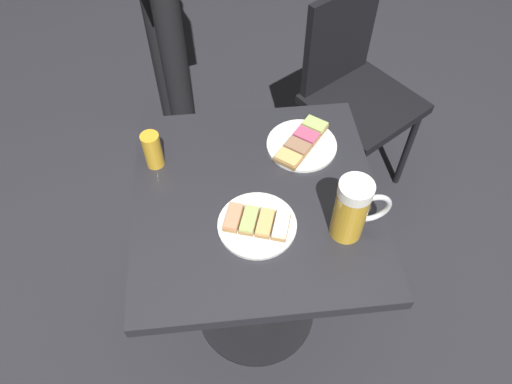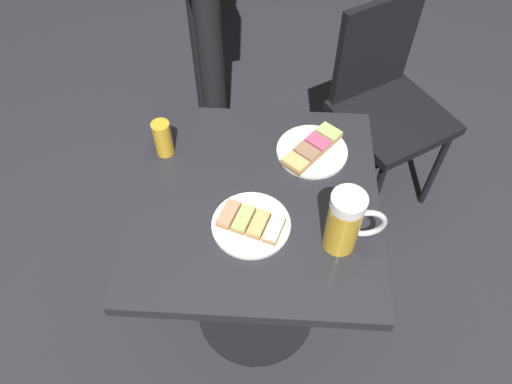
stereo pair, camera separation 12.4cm
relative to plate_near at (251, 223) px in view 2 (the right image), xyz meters
The scene contains 7 objects.
ground_plane 0.73m from the plate_near, behind, with size 6.00×6.00×0.00m, color #28282D.
cafe_table 0.21m from the plate_near, behind, with size 0.67×0.65×0.71m.
plate_near is the anchor object (origin of this frame).
plate_far 0.30m from the plate_near, 148.97° to the left, with size 0.20×0.20×0.03m.
beer_mug 0.24m from the plate_near, 80.43° to the left, with size 0.08×0.14×0.18m.
beer_glass_small 0.35m from the plate_near, 132.60° to the right, with size 0.05×0.05×0.11m, color gold.
cafe_chair 0.91m from the plate_near, 148.49° to the left, with size 0.53×0.53×0.85m.
Camera 2 is at (0.76, 0.04, 1.71)m, focal length 33.43 mm.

